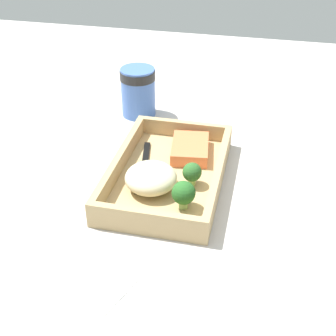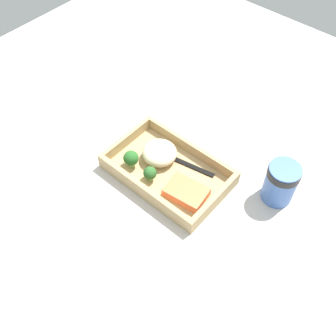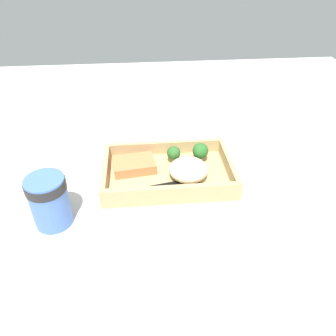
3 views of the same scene
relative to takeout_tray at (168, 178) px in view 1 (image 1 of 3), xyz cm
name	(u,v)px [view 1 (image 1 of 3)]	position (x,y,z in cm)	size (l,w,h in cm)	color
ground_plane	(168,186)	(0.00, 0.00, -1.60)	(160.00, 160.00, 2.00)	beige
takeout_tray	(168,178)	(0.00, 0.00, 0.00)	(28.89, 18.28, 1.20)	tan
tray_rim	(168,168)	(0.00, 0.00, 2.16)	(28.89, 18.28, 3.11)	tan
salmon_fillet	(190,149)	(-7.54, 2.38, 1.74)	(9.31, 6.49, 2.28)	#EF7445
mashed_potatoes	(151,178)	(4.31, -1.84, 2.71)	(8.53, 8.46, 4.23)	beige
broccoli_floret_1	(192,173)	(1.71, 4.42, 2.97)	(3.17, 3.17, 4.07)	#87AF59
broccoli_floret_2	(184,193)	(7.98, 4.26, 3.29)	(3.71, 3.71, 4.66)	#86AF63
fork	(144,170)	(-0.38, -4.33, 0.82)	(15.82, 4.70, 0.44)	black
paper_cup	(138,89)	(-23.04, -11.73, 5.19)	(7.35, 7.35, 10.34)	#466CB9
receipt_slip	(83,279)	(24.49, -5.82, -0.48)	(8.51, 12.19, 0.24)	white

